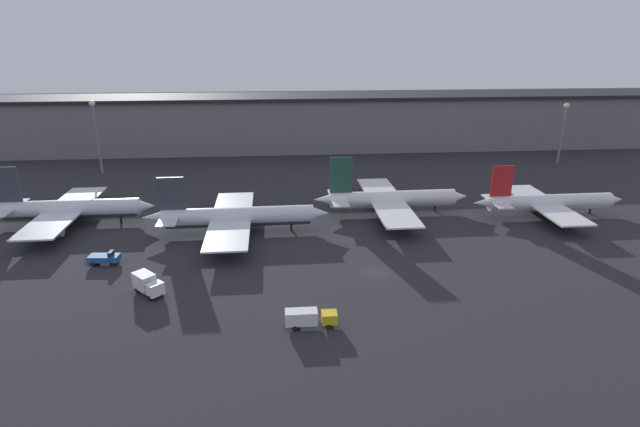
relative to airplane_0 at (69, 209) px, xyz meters
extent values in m
plane|color=#26262B|center=(65.76, -30.39, -3.57)|extent=(600.00, 600.00, 0.00)
cube|color=slate|center=(65.76, 73.45, 5.84)|extent=(242.53, 19.57, 18.81)
cube|color=black|center=(65.76, 73.45, 15.84)|extent=(242.53, 21.57, 1.20)
cylinder|color=silver|center=(0.53, 0.01, 0.20)|extent=(30.67, 4.39, 3.97)
cylinder|color=#333842|center=(0.53, 0.01, -0.49)|extent=(29.13, 3.77, 3.37)
cone|color=silver|center=(17.03, 0.23, 0.20)|extent=(4.81, 3.83, 3.77)
cube|color=#333842|center=(-12.33, -0.17, 6.24)|extent=(5.56, 0.48, 8.10)
cube|color=silver|center=(-12.94, -0.18, 0.80)|extent=(4.14, 12.71, 0.24)
cube|color=silver|center=(-1.00, -0.01, -0.29)|extent=(9.21, 35.28, 0.36)
cylinder|color=gray|center=(-0.22, 9.84, -1.63)|extent=(4.39, 2.24, 2.18)
cylinder|color=gray|center=(0.05, -9.85, -1.63)|extent=(4.39, 2.24, 2.18)
cylinder|color=black|center=(11.24, 0.16, -2.67)|extent=(0.50, 0.50, 1.79)
cylinder|color=black|center=(-1.02, 1.57, -2.67)|extent=(0.50, 0.50, 1.79)
cylinder|color=black|center=(-0.98, -1.60, -2.67)|extent=(0.50, 0.50, 1.79)
cylinder|color=silver|center=(39.20, -8.25, 0.21)|extent=(33.01, 4.43, 3.98)
cylinder|color=#333842|center=(39.20, -8.25, -0.48)|extent=(31.36, 3.81, 3.38)
cone|color=silver|center=(56.87, -8.01, 0.21)|extent=(4.83, 3.84, 3.78)
cone|color=silver|center=(21.33, -8.50, 0.51)|extent=(6.01, 3.46, 3.38)
cube|color=#333842|center=(25.36, -8.44, 5.81)|extent=(5.57, 0.48, 7.21)
cube|color=silver|center=(24.70, -8.45, 0.81)|extent=(4.16, 13.01, 0.24)
cube|color=silver|center=(37.55, -8.27, -0.29)|extent=(9.25, 36.09, 0.36)
cylinder|color=gray|center=(38.40, 1.81, -1.63)|extent=(4.41, 2.25, 2.19)
cylinder|color=gray|center=(38.68, -18.33, -1.63)|extent=(4.41, 2.25, 2.19)
cylinder|color=black|center=(50.74, -8.09, -2.67)|extent=(0.50, 0.50, 1.79)
cylinder|color=black|center=(37.53, -6.68, -2.67)|extent=(0.50, 0.50, 1.79)
cylinder|color=black|center=(37.58, -9.87, -2.67)|extent=(0.50, 0.50, 1.79)
cylinder|color=white|center=(75.81, 1.53, 0.04)|extent=(30.61, 4.22, 3.80)
cylinder|color=#ADB2B7|center=(75.81, 1.53, -0.62)|extent=(29.07, 3.63, 3.23)
cone|color=white|center=(92.22, 1.76, 0.04)|extent=(4.61, 3.67, 3.61)
cone|color=white|center=(59.20, 1.30, 0.33)|extent=(5.74, 3.31, 3.23)
cube|color=#1E4738|center=(62.97, 1.35, 6.30)|extent=(5.32, 0.47, 8.71)
cube|color=white|center=(62.36, 1.35, 0.61)|extent=(3.98, 13.41, 0.24)
cube|color=white|center=(74.28, 1.51, -0.43)|extent=(8.87, 37.21, 0.36)
cylinder|color=gray|center=(75.05, 11.91, -1.73)|extent=(4.21, 2.15, 2.09)
cylinder|color=gray|center=(75.34, -8.86, -1.73)|extent=(4.21, 2.15, 2.09)
cylinder|color=black|center=(86.50, 1.68, -2.71)|extent=(0.50, 0.50, 1.71)
cylinder|color=black|center=(74.26, 3.03, -2.71)|extent=(0.50, 0.50, 1.71)
cylinder|color=black|center=(74.30, -0.01, -2.71)|extent=(0.50, 0.50, 1.71)
cylinder|color=silver|center=(113.03, -3.58, -0.12)|extent=(30.36, 4.04, 3.63)
cylinder|color=silver|center=(113.03, -3.58, -0.76)|extent=(28.84, 3.48, 3.08)
cone|color=silver|center=(129.28, -3.35, -0.12)|extent=(4.40, 3.50, 3.45)
cone|color=silver|center=(96.61, -3.80, 0.15)|extent=(5.48, 3.16, 3.08)
cube|color=red|center=(100.30, -3.75, 5.39)|extent=(5.08, 0.47, 7.40)
cube|color=silver|center=(99.70, -3.76, 0.42)|extent=(3.77, 10.75, 0.24)
cube|color=silver|center=(111.52, -3.60, -0.57)|extent=(8.39, 29.83, 0.36)
cylinder|color=gray|center=(112.31, 4.74, -1.82)|extent=(4.02, 2.05, 1.99)
cylinder|color=gray|center=(112.54, -11.91, -1.82)|extent=(4.02, 2.05, 1.99)
cylinder|color=black|center=(123.64, -3.43, -2.75)|extent=(0.50, 0.50, 1.63)
cylinder|color=black|center=(111.50, -2.15, -2.75)|extent=(0.50, 0.50, 1.63)
cylinder|color=black|center=(111.54, -5.05, -2.75)|extent=(0.50, 0.50, 1.63)
cube|color=#195199|center=(14.66, -22.50, -2.30)|extent=(5.80, 2.93, 1.10)
cube|color=black|center=(16.06, -22.62, -1.35)|extent=(0.84, 1.79, 0.80)
cylinder|color=black|center=(16.53, -21.72, -3.12)|extent=(0.95, 0.69, 0.90)
cylinder|color=black|center=(16.38, -23.57, -3.12)|extent=(0.95, 0.69, 0.90)
cylinder|color=black|center=(12.94, -21.43, -3.12)|extent=(0.95, 0.69, 0.90)
cylinder|color=black|center=(12.79, -23.28, -3.12)|extent=(0.95, 0.69, 0.90)
cube|color=gold|center=(55.37, -47.30, -2.05)|extent=(2.35, 2.16, 1.59)
cube|color=silver|center=(51.16, -47.32, -1.79)|extent=(4.84, 2.17, 2.12)
cylinder|color=black|center=(55.13, -46.50, -3.12)|extent=(0.90, 0.54, 0.90)
cylinder|color=black|center=(55.14, -48.11, -3.12)|extent=(0.90, 0.54, 0.90)
cylinder|color=black|center=(50.15, -46.52, -3.12)|extent=(0.90, 0.54, 0.90)
cylinder|color=black|center=(50.16, -48.13, -3.12)|extent=(0.90, 0.54, 0.90)
cube|color=white|center=(27.41, -36.65, -1.82)|extent=(3.10, 3.09, 2.05)
cube|color=silver|center=(25.10, -34.25, -1.48)|extent=(4.48, 4.51, 2.74)
cylinder|color=black|center=(27.97, -35.85, -3.12)|extent=(1.08, 1.09, 0.90)
cylinder|color=black|center=(26.61, -37.17, -3.12)|extent=(1.08, 1.09, 0.90)
cylinder|color=black|center=(25.22, -33.02, -3.12)|extent=(1.08, 1.09, 0.90)
cylinder|color=black|center=(23.86, -34.33, -3.12)|extent=(1.08, 1.09, 0.90)
cylinder|color=slate|center=(-7.13, 44.83, 6.88)|extent=(0.70, 0.70, 20.90)
sphere|color=beige|center=(-7.13, 44.83, 17.93)|extent=(1.80, 1.80, 1.80)
cylinder|color=slate|center=(141.99, 44.83, 5.72)|extent=(0.70, 0.70, 18.58)
sphere|color=beige|center=(141.99, 44.83, 15.61)|extent=(1.80, 1.80, 1.80)
camera|label=1|loc=(48.66, -111.92, 38.34)|focal=28.00mm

